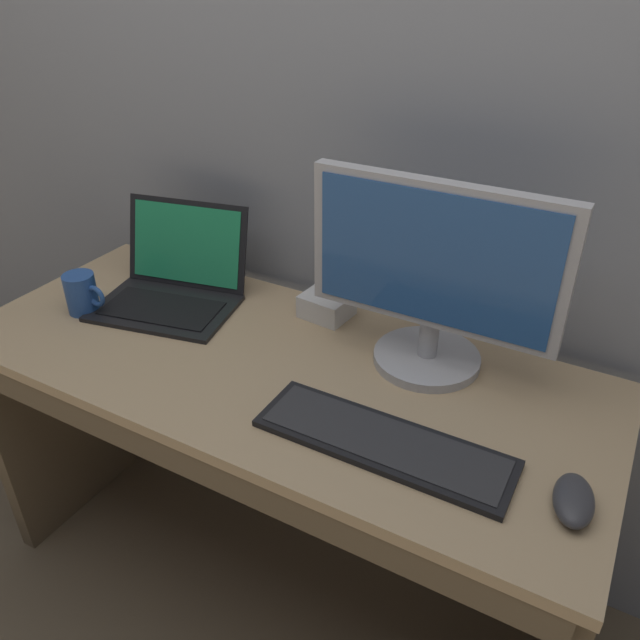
{
  "coord_description": "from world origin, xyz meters",
  "views": [
    {
      "loc": [
        0.65,
        -0.95,
        1.54
      ],
      "look_at": [
        0.12,
        0.0,
        0.88
      ],
      "focal_mm": 35.27,
      "sensor_mm": 36.0,
      "label": 1
    }
  ],
  "objects_px": {
    "external_drive_box": "(327,305)",
    "external_monitor": "(433,276)",
    "computer_mouse": "(574,500)",
    "laptop_black": "(173,284)",
    "wired_keyboard": "(383,442)",
    "coffee_mug": "(82,293)"
  },
  "relations": [
    {
      "from": "wired_keyboard",
      "to": "computer_mouse",
      "type": "xyz_separation_m",
      "value": [
        0.33,
        0.01,
        0.01
      ]
    },
    {
      "from": "wired_keyboard",
      "to": "coffee_mug",
      "type": "distance_m",
      "value": 0.86
    },
    {
      "from": "computer_mouse",
      "to": "external_drive_box",
      "type": "distance_m",
      "value": 0.73
    },
    {
      "from": "computer_mouse",
      "to": "external_drive_box",
      "type": "bearing_deg",
      "value": 142.3
    },
    {
      "from": "external_drive_box",
      "to": "coffee_mug",
      "type": "distance_m",
      "value": 0.6
    },
    {
      "from": "computer_mouse",
      "to": "laptop_black",
      "type": "bearing_deg",
      "value": 158.35
    },
    {
      "from": "laptop_black",
      "to": "coffee_mug",
      "type": "relative_size",
      "value": 3.34
    },
    {
      "from": "laptop_black",
      "to": "computer_mouse",
      "type": "xyz_separation_m",
      "value": [
        1.03,
        -0.22,
        -0.03
      ]
    },
    {
      "from": "laptop_black",
      "to": "computer_mouse",
      "type": "bearing_deg",
      "value": -12.22
    },
    {
      "from": "wired_keyboard",
      "to": "external_drive_box",
      "type": "relative_size",
      "value": 4.23
    },
    {
      "from": "external_monitor",
      "to": "coffee_mug",
      "type": "height_order",
      "value": "external_monitor"
    },
    {
      "from": "external_monitor",
      "to": "computer_mouse",
      "type": "bearing_deg",
      "value": -36.36
    },
    {
      "from": "external_drive_box",
      "to": "external_monitor",
      "type": "bearing_deg",
      "value": -16.22
    },
    {
      "from": "wired_keyboard",
      "to": "coffee_mug",
      "type": "relative_size",
      "value": 4.13
    },
    {
      "from": "laptop_black",
      "to": "external_monitor",
      "type": "relative_size",
      "value": 0.74
    },
    {
      "from": "external_monitor",
      "to": "external_drive_box",
      "type": "xyz_separation_m",
      "value": [
        -0.29,
        0.08,
        -0.19
      ]
    },
    {
      "from": "external_monitor",
      "to": "computer_mouse",
      "type": "relative_size",
      "value": 4.35
    },
    {
      "from": "computer_mouse",
      "to": "external_drive_box",
      "type": "height_order",
      "value": "external_drive_box"
    },
    {
      "from": "laptop_black",
      "to": "external_drive_box",
      "type": "height_order",
      "value": "laptop_black"
    },
    {
      "from": "external_monitor",
      "to": "computer_mouse",
      "type": "distance_m",
      "value": 0.49
    },
    {
      "from": "external_monitor",
      "to": "external_drive_box",
      "type": "bearing_deg",
      "value": 163.78
    },
    {
      "from": "external_monitor",
      "to": "external_drive_box",
      "type": "relative_size",
      "value": 4.63
    }
  ]
}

